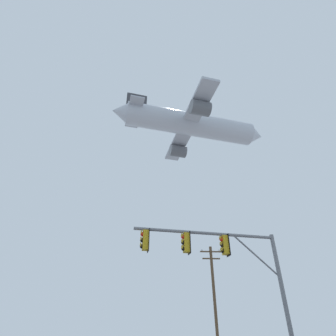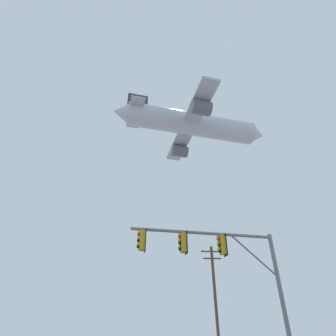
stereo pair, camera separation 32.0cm
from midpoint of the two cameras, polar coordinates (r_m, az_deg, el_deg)
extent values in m
cylinder|color=slate|center=(14.72, 22.56, -23.76)|extent=(0.20, 0.20, 5.80)
cylinder|color=slate|center=(13.72, 7.35, -13.46)|extent=(7.01, 1.29, 0.15)
cylinder|color=slate|center=(14.46, 17.39, -17.16)|extent=(2.16, 0.43, 1.94)
cube|color=gold|center=(12.91, -5.52, -14.88)|extent=(0.31, 0.36, 0.90)
cylinder|color=gold|center=(13.07, -5.40, -12.74)|extent=(0.05, 0.05, 0.12)
cube|color=black|center=(12.93, -4.88, -14.94)|extent=(0.10, 0.46, 1.04)
sphere|color=red|center=(12.98, -6.11, -13.69)|extent=(0.20, 0.20, 0.20)
cylinder|color=gold|center=(12.99, -6.38, -13.41)|extent=(0.07, 0.21, 0.21)
sphere|color=black|center=(12.90, -6.18, -14.87)|extent=(0.20, 0.20, 0.20)
cylinder|color=gold|center=(12.91, -6.46, -14.59)|extent=(0.07, 0.21, 0.21)
sphere|color=black|center=(12.82, -6.25, -16.07)|extent=(0.20, 0.20, 0.20)
cylinder|color=gold|center=(12.83, -6.53, -15.79)|extent=(0.07, 0.21, 0.21)
cube|color=gold|center=(13.27, 3.15, -15.43)|extent=(0.31, 0.36, 0.90)
cylinder|color=gold|center=(13.42, 3.09, -13.33)|extent=(0.05, 0.05, 0.12)
cube|color=black|center=(13.31, 3.76, -15.45)|extent=(0.10, 0.46, 1.04)
sphere|color=red|center=(13.31, 2.50, -14.28)|extent=(0.20, 0.20, 0.20)
cylinder|color=gold|center=(13.31, 2.21, -14.02)|extent=(0.07, 0.21, 0.21)
sphere|color=black|center=(13.23, 2.52, -15.44)|extent=(0.20, 0.20, 0.20)
cylinder|color=gold|center=(13.23, 2.24, -15.18)|extent=(0.07, 0.21, 0.21)
sphere|color=black|center=(13.16, 2.55, -16.61)|extent=(0.20, 0.20, 0.20)
cylinder|color=gold|center=(13.16, 2.26, -16.35)|extent=(0.07, 0.21, 0.21)
cube|color=gold|center=(13.89, 11.23, -15.63)|extent=(0.31, 0.36, 0.90)
cylinder|color=gold|center=(14.03, 11.02, -13.63)|extent=(0.05, 0.05, 0.12)
cube|color=black|center=(13.95, 11.79, -15.63)|extent=(0.10, 0.46, 1.04)
sphere|color=red|center=(13.91, 10.55, -14.55)|extent=(0.20, 0.20, 0.20)
cylinder|color=gold|center=(13.90, 10.27, -14.31)|extent=(0.07, 0.21, 0.21)
sphere|color=black|center=(13.84, 10.66, -15.66)|extent=(0.20, 0.20, 0.20)
cylinder|color=gold|center=(13.83, 10.38, -15.42)|extent=(0.07, 0.21, 0.21)
sphere|color=black|center=(13.77, 10.78, -16.78)|extent=(0.20, 0.20, 0.20)
cylinder|color=gold|center=(13.76, 10.49, -16.54)|extent=(0.07, 0.21, 0.21)
cylinder|color=brown|center=(28.92, 9.34, -24.83)|extent=(0.28, 0.28, 9.14)
cube|color=brown|center=(29.63, 8.65, -17.01)|extent=(2.20, 0.12, 0.12)
cube|color=brown|center=(29.47, 8.76, -18.33)|extent=(1.80, 0.12, 0.12)
cylinder|color=gray|center=(29.50, 6.84, -16.83)|extent=(0.10, 0.10, 0.18)
cylinder|color=gray|center=(29.85, 10.40, -16.72)|extent=(0.10, 0.10, 0.18)
cylinder|color=#B7BCC6|center=(49.67, 4.64, 9.14)|extent=(23.56, 8.85, 4.13)
cone|color=#B7BCC6|center=(54.60, 17.63, 6.50)|extent=(3.59, 4.42, 3.92)
cone|color=#B7BCC6|center=(47.82, -10.29, 11.56)|extent=(3.25, 3.97, 3.51)
cube|color=#A8ADB7|center=(49.10, 3.95, 8.73)|extent=(7.32, 22.03, 0.46)
cylinder|color=#595B60|center=(52.98, 1.93, 3.59)|extent=(3.51, 2.91, 2.32)
cylinder|color=#595B60|center=(44.02, 6.56, 12.43)|extent=(3.51, 2.91, 2.32)
cube|color=#333338|center=(49.52, -6.85, 13.08)|extent=(3.60, 1.05, 4.90)
cube|color=#A8ADB7|center=(48.18, -7.30, 11.48)|extent=(3.88, 8.05, 0.26)
camera|label=1|loc=(0.16, -90.34, 0.21)|focal=28.97mm
camera|label=2|loc=(0.16, 89.66, -0.21)|focal=28.97mm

